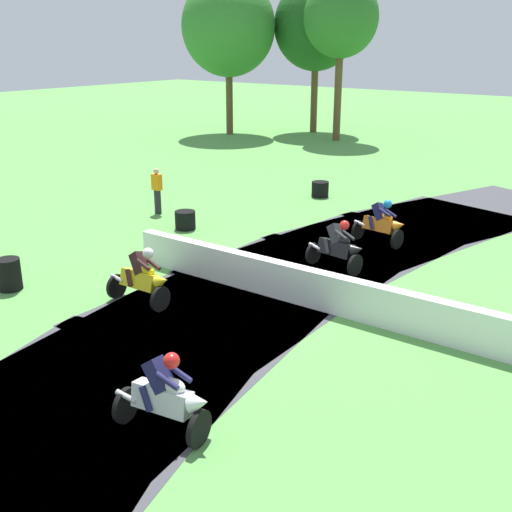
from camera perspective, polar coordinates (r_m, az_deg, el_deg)
The scene contains 14 objects.
ground_plane at distance 15.60m, azimuth -0.07°, elevation -3.14°, with size 120.00×120.00×0.00m, color #569947.
track_asphalt at distance 15.14m, azimuth 2.65°, elevation -3.88°, with size 8.64×30.83×0.01m.
safety_barrier at distance 13.24m, azimuth 19.49°, elevation -6.43°, with size 0.30×18.35×0.90m, color white.
motorcycle_lead_orange at distance 19.34m, azimuth 11.34°, elevation 2.94°, with size 1.71×0.90×1.43m.
motorcycle_chase_black at distance 16.94m, azimuth 7.49°, elevation 0.85°, with size 1.71×0.90×1.43m.
motorcycle_trailing_yellow at distance 14.87m, azimuth -10.28°, elevation -1.97°, with size 1.68×0.86×1.43m.
motorcycle_fourth_white at distance 10.10m, azimuth -8.15°, elevation -12.49°, with size 1.67×0.92×1.43m.
tire_stack_near at distance 24.95m, azimuth 5.84°, elevation 6.06°, with size 0.67×0.67×0.60m.
tire_stack_mid_a at distance 20.67m, azimuth -6.45°, elevation 3.27°, with size 0.67×0.67×0.60m.
tire_stack_mid_b at distance 16.69m, azimuth -21.51°, elevation -1.55°, with size 0.59×0.59×0.80m.
track_marshal at distance 22.54m, azimuth -8.96°, elevation 5.85°, with size 0.34×0.24×1.63m.
tree_far_left at distance 42.38m, azimuth 5.49°, elevation 20.13°, with size 5.36×5.36×9.52m.
tree_mid_rise at distance 41.35m, azimuth -2.52°, elevation 20.10°, with size 5.81×5.81×9.66m.
tree_behind_barrier at distance 38.96m, azimuth 7.73°, elevation 20.61°, with size 4.33×4.33×9.33m.
Camera 1 is at (8.70, -11.52, 5.93)m, focal length 44.04 mm.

